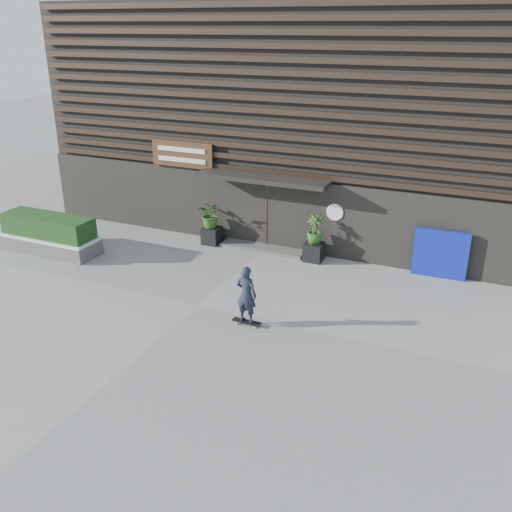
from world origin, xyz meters
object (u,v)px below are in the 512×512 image
at_px(planter_pot_right, 314,252).
at_px(raised_bed, 51,244).
at_px(planter_pot_left, 212,235).
at_px(blue_tarp, 440,254).
at_px(skateboarder, 246,295).

height_order(planter_pot_right, raised_bed, planter_pot_right).
distance_m(planter_pot_left, blue_tarp, 7.75).
height_order(planter_pot_right, skateboarder, skateboarder).
relative_size(raised_bed, blue_tarp, 2.16).
bearing_deg(skateboarder, raised_bed, 167.10).
bearing_deg(raised_bed, planter_pot_right, 18.83).
bearing_deg(planter_pot_right, raised_bed, -161.17).
bearing_deg(planter_pot_right, blue_tarp, 4.37).
bearing_deg(skateboarder, blue_tarp, 50.92).
height_order(planter_pot_left, skateboarder, skateboarder).
bearing_deg(blue_tarp, raised_bed, -167.02).
height_order(raised_bed, skateboarder, skateboarder).
xyz_separation_m(planter_pot_left, blue_tarp, (7.73, 0.30, 0.46)).
bearing_deg(blue_tarp, planter_pot_right, -177.09).
distance_m(raised_bed, blue_tarp, 12.85).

